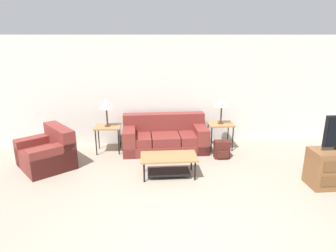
% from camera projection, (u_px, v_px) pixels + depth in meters
% --- Properties ---
extents(wall_back, '(9.05, 0.06, 2.60)m').
position_uv_depth(wall_back, '(168.00, 91.00, 7.19)').
color(wall_back, silver).
rests_on(wall_back, ground_plane).
extents(couch, '(1.94, 0.91, 0.82)m').
position_uv_depth(couch, '(165.00, 138.00, 6.97)').
color(couch, maroon).
rests_on(couch, ground_plane).
extents(armchair, '(1.34, 1.36, 0.80)m').
position_uv_depth(armchair, '(48.00, 153.00, 6.09)').
color(armchair, maroon).
rests_on(armchair, ground_plane).
extents(coffee_table, '(1.06, 0.56, 0.41)m').
position_uv_depth(coffee_table, '(169.00, 161.00, 5.67)').
color(coffee_table, '#A87042').
rests_on(coffee_table, ground_plane).
extents(side_table_left, '(0.58, 0.48, 0.62)m').
position_uv_depth(side_table_left, '(108.00, 129.00, 6.79)').
color(side_table_left, '#A87042').
rests_on(side_table_left, ground_plane).
extents(side_table_right, '(0.58, 0.48, 0.62)m').
position_uv_depth(side_table_right, '(220.00, 126.00, 6.99)').
color(side_table_right, '#A87042').
rests_on(side_table_right, ground_plane).
extents(table_lamp_left, '(0.33, 0.33, 0.63)m').
position_uv_depth(table_lamp_left, '(106.00, 104.00, 6.62)').
color(table_lamp_left, '#472D1E').
rests_on(table_lamp_left, side_table_left).
extents(table_lamp_right, '(0.33, 0.33, 0.63)m').
position_uv_depth(table_lamp_right, '(222.00, 102.00, 6.82)').
color(table_lamp_right, '#472D1E').
rests_on(table_lamp_right, side_table_right).
extents(backpack, '(0.33, 0.27, 0.39)m').
position_uv_depth(backpack, '(222.00, 150.00, 6.54)').
color(backpack, '#4C1E19').
rests_on(backpack, ground_plane).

